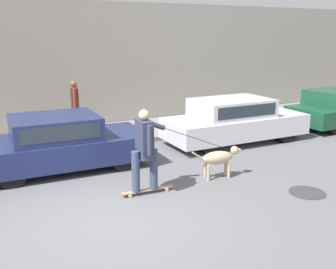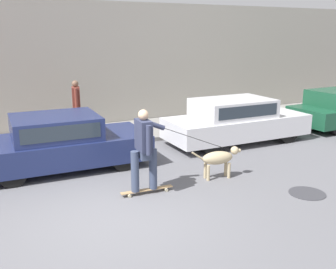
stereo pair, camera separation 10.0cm
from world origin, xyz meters
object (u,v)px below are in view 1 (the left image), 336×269
Objects in this scene: parked_car_1 at (61,143)px; dog at (219,158)px; parked_car_2 at (234,121)px; fire_hydrant at (275,117)px; skateboarder at (145,147)px; pedestrian_with_bag at (75,106)px.

dog is at bearing -35.59° from parked_car_1.
fire_hydrant is at bearing 21.33° from parked_car_2.
skateboarder reaches higher than parked_car_1.
fire_hydrant is (4.50, 3.16, -0.09)m from dog.
parked_car_2 reaches higher than fire_hydrant.
skateboarder is (-1.82, -0.07, 0.52)m from dog.
pedestrian_with_bag reaches higher than skateboarder.
dog is at bearing -132.18° from parked_car_2.
parked_car_2 is at bearing 160.94° from pedestrian_with_bag.
pedestrian_with_bag is at bearing 149.71° from parked_car_2.
fire_hydrant reaches higher than dog.
dog is at bearing 124.51° from pedestrian_with_bag.
dog is 0.43× the size of skateboarder.
parked_car_2 is at bearing 34.28° from skateboarder.
pedestrian_with_bag is (-1.95, 4.73, 0.58)m from dog.
skateboarder is 3.87× the size of fire_hydrant.
parked_car_1 is 0.94× the size of parked_car_2.
fire_hydrant is (7.46, 0.89, -0.25)m from parked_car_1.
parked_car_1 is 5.07m from parked_car_2.
fire_hydrant is at bearing 30.62° from skateboarder.
fire_hydrant is (2.38, 0.89, -0.27)m from parked_car_2.
skateboarder is at bearing -148.42° from parked_car_2.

